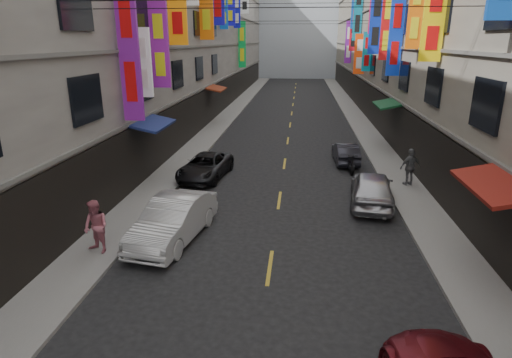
% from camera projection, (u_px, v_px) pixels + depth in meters
% --- Properties ---
extents(sidewalk_left, '(2.00, 90.00, 0.12)m').
position_uv_depth(sidewalk_left, '(220.00, 123.00, 36.79)').
color(sidewalk_left, slate).
rests_on(sidewalk_left, ground).
extents(sidewalk_right, '(2.00, 90.00, 0.12)m').
position_uv_depth(sidewalk_right, '(362.00, 126.00, 35.62)').
color(sidewalk_right, slate).
rests_on(sidewalk_right, ground).
extents(building_row_left, '(10.14, 90.00, 19.00)m').
position_uv_depth(building_row_left, '(144.00, 6.00, 34.45)').
color(building_row_left, gray).
rests_on(building_row_left, ground).
extents(building_row_right, '(10.14, 90.00, 19.00)m').
position_uv_depth(building_row_right, '(453.00, 3.00, 32.12)').
color(building_row_right, gray).
rests_on(building_row_right, ground).
extents(haze_block, '(18.00, 8.00, 22.00)m').
position_uv_depth(haze_block, '(299.00, 17.00, 80.11)').
color(haze_block, '#A9B2BD').
rests_on(haze_block, ground).
extents(shop_signage, '(14.00, 55.00, 11.94)m').
position_uv_depth(shop_signage, '(289.00, 1.00, 26.93)').
color(shop_signage, '#1C0FAF').
rests_on(shop_signage, ground).
extents(street_awnings, '(13.99, 35.20, 0.41)m').
position_uv_depth(street_awnings, '(256.00, 125.00, 20.28)').
color(street_awnings, '#155023').
rests_on(street_awnings, ground).
extents(overhead_cables, '(14.00, 38.04, 1.24)m').
position_uv_depth(overhead_cables, '(288.00, 0.00, 22.15)').
color(overhead_cables, black).
rests_on(overhead_cables, ground).
extents(lane_markings, '(0.12, 80.20, 0.01)m').
position_uv_depth(lane_markings, '(289.00, 132.00, 33.38)').
color(lane_markings, gold).
rests_on(lane_markings, ground).
extents(scooter_far_right, '(0.50, 1.80, 1.14)m').
position_uv_depth(scooter_far_right, '(350.00, 164.00, 23.20)').
color(scooter_far_right, black).
rests_on(scooter_far_right, ground).
extents(car_left_mid, '(2.36, 4.88, 1.54)m').
position_uv_depth(car_left_mid, '(173.00, 220.00, 15.16)').
color(car_left_mid, silver).
rests_on(car_left_mid, ground).
extents(car_left_far, '(2.54, 4.58, 1.21)m').
position_uv_depth(car_left_far, '(205.00, 166.00, 22.16)').
color(car_left_far, black).
rests_on(car_left_far, ground).
extents(car_right_mid, '(2.27, 4.57, 1.50)m').
position_uv_depth(car_right_mid, '(372.00, 188.00, 18.48)').
color(car_right_mid, '#ADADB1').
rests_on(car_right_mid, ground).
extents(car_right_far, '(1.40, 3.63, 1.18)m').
position_uv_depth(car_right_far, '(346.00, 153.00, 24.88)').
color(car_right_far, '#282830').
rests_on(car_right_far, ground).
extents(pedestrian_lfar, '(1.05, 0.93, 1.80)m').
position_uv_depth(pedestrian_lfar, '(96.00, 227.00, 13.99)').
color(pedestrian_lfar, '#C06675').
rests_on(pedestrian_lfar, sidewalk_left).
extents(pedestrian_rfar, '(1.21, 0.95, 1.81)m').
position_uv_depth(pedestrian_rfar, '(410.00, 167.00, 20.58)').
color(pedestrian_rfar, '#5D5E60').
rests_on(pedestrian_rfar, sidewalk_right).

